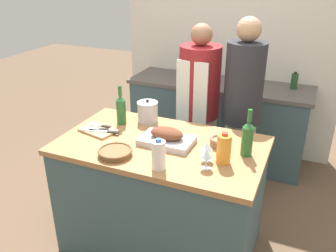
{
  "coord_description": "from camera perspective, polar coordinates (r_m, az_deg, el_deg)",
  "views": [
    {
      "loc": [
        0.93,
        -2.06,
        2.08
      ],
      "look_at": [
        0.0,
        0.13,
        0.99
      ],
      "focal_mm": 38.0,
      "sensor_mm": 36.0,
      "label": 1
    }
  ],
  "objects": [
    {
      "name": "wine_glass_right",
      "position": [
        2.2,
        6.18,
        -4.42
      ],
      "size": [
        0.08,
        0.08,
        0.14
      ],
      "color": "silver",
      "rests_on": "kitchen_island"
    },
    {
      "name": "knife_bread",
      "position": [
        2.81,
        -10.92,
        0.07
      ],
      "size": [
        0.2,
        0.05,
        0.01
      ],
      "color": "#B7B7BC",
      "rests_on": "cutting_board"
    },
    {
      "name": "wine_bottle_dark",
      "position": [
        2.39,
        12.64,
        -1.82
      ],
      "size": [
        0.08,
        0.08,
        0.33
      ],
      "color": "#28662D",
      "rests_on": "kitchen_island"
    },
    {
      "name": "stand_mixer",
      "position": [
        4.01,
        3.31,
        9.56
      ],
      "size": [
        0.18,
        0.14,
        0.33
      ],
      "color": "#333842",
      "rests_on": "back_counter"
    },
    {
      "name": "condiment_bottle_tall",
      "position": [
        3.88,
        19.61,
        6.8
      ],
      "size": [
        0.07,
        0.07,
        0.18
      ],
      "color": "#234C28",
      "rests_on": "back_counter"
    },
    {
      "name": "wicker_basket",
      "position": [
        2.4,
        -8.47,
        -4.16
      ],
      "size": [
        0.23,
        0.23,
        0.04
      ],
      "color": "brown",
      "rests_on": "kitchen_island"
    },
    {
      "name": "cutting_board",
      "position": [
        2.76,
        -11.13,
        -0.7
      ],
      "size": [
        0.3,
        0.24,
        0.02
      ],
      "color": "tan",
      "rests_on": "kitchen_island"
    },
    {
      "name": "person_cook_guest",
      "position": [
        3.12,
        11.76,
        2.98
      ],
      "size": [
        0.33,
        0.33,
        1.71
      ],
      "rotation": [
        0.0,
        0.0,
        0.22
      ],
      "color": "beige",
      "rests_on": "ground_plane"
    },
    {
      "name": "milk_jug",
      "position": [
        2.19,
        -1.53,
        -4.66
      ],
      "size": [
        0.09,
        0.09,
        0.21
      ],
      "color": "white",
      "rests_on": "kitchen_island"
    },
    {
      "name": "ground_plane",
      "position": [
        3.07,
        -0.99,
        -18.01
      ],
      "size": [
        12.0,
        12.0,
        0.0
      ],
      "primitive_type": "plane",
      "color": "brown"
    },
    {
      "name": "person_cook_aproned",
      "position": [
        3.29,
        4.94,
        3.47
      ],
      "size": [
        0.37,
        0.38,
        1.62
      ],
      "rotation": [
        0.0,
        0.0,
        -0.08
      ],
      "color": "beige",
      "rests_on": "ground_plane"
    },
    {
      "name": "back_wall",
      "position": [
        4.15,
        9.92,
        13.14
      ],
      "size": [
        2.46,
        0.1,
        2.55
      ],
      "color": "silver",
      "rests_on": "ground_plane"
    },
    {
      "name": "knife_paring",
      "position": [
        2.75,
        -11.45,
        -0.56
      ],
      "size": [
        0.19,
        0.11,
        0.01
      ],
      "color": "#B7B7BC",
      "rests_on": "cutting_board"
    },
    {
      "name": "stock_pot",
      "position": [
        2.86,
        -3.28,
        2.3
      ],
      "size": [
        0.17,
        0.17,
        0.19
      ],
      "color": "#B7B7BC",
      "rests_on": "kitchen_island"
    },
    {
      "name": "kitchen_island",
      "position": [
        2.78,
        -1.06,
        -11.08
      ],
      "size": [
        1.47,
        0.86,
        0.91
      ],
      "color": "#3D565B",
      "rests_on": "ground_plane"
    },
    {
      "name": "wine_glass_left",
      "position": [
        2.29,
        6.24,
        -3.33
      ],
      "size": [
        0.08,
        0.08,
        0.14
      ],
      "color": "silver",
      "rests_on": "kitchen_island"
    },
    {
      "name": "mixing_bowl",
      "position": [
        2.51,
        8.21,
        -2.47
      ],
      "size": [
        0.14,
        0.14,
        0.07
      ],
      "color": "#846647",
      "rests_on": "kitchen_island"
    },
    {
      "name": "condiment_bottle_short",
      "position": [
        3.77,
        6.07,
        7.84
      ],
      "size": [
        0.06,
        0.06,
        0.2
      ],
      "color": "#B28E2D",
      "rests_on": "back_counter"
    },
    {
      "name": "back_counter",
      "position": [
        4.07,
        7.9,
        0.84
      ],
      "size": [
        1.96,
        0.6,
        0.9
      ],
      "color": "#3D565B",
      "rests_on": "ground_plane"
    },
    {
      "name": "knife_chef",
      "position": [
        2.71,
        -10.11,
        -0.87
      ],
      "size": [
        0.24,
        0.08,
        0.01
      ],
      "color": "#B7B7BC",
      "rests_on": "cutting_board"
    },
    {
      "name": "roasting_pan",
      "position": [
        2.51,
        -0.2,
        -1.88
      ],
      "size": [
        0.38,
        0.24,
        0.12
      ],
      "color": "#BCBCC1",
      "rests_on": "kitchen_island"
    },
    {
      "name": "wine_bottle_green",
      "position": [
        2.83,
        -7.55,
        2.75
      ],
      "size": [
        0.08,
        0.08,
        0.31
      ],
      "color": "#28662D",
      "rests_on": "kitchen_island"
    },
    {
      "name": "juice_jug",
      "position": [
        2.28,
        8.94,
        -3.66
      ],
      "size": [
        0.09,
        0.09,
        0.21
      ],
      "color": "orange",
      "rests_on": "kitchen_island"
    }
  ]
}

